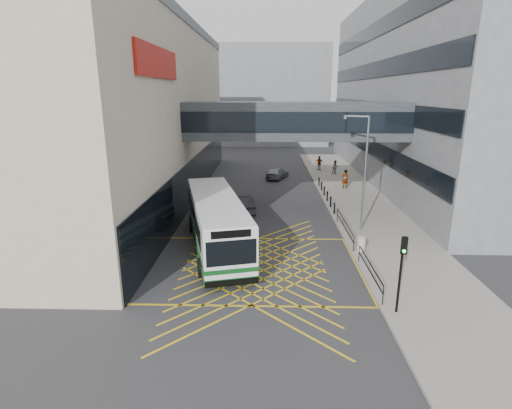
# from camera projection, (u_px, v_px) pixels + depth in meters

# --- Properties ---
(ground) EXTENTS (120.00, 120.00, 0.00)m
(ground) POSITION_uv_depth(u_px,v_px,m) (254.00, 266.00, 23.23)
(ground) COLOR #333335
(building_whsmith) EXTENTS (24.17, 42.00, 16.00)m
(building_whsmith) POSITION_uv_depth(u_px,v_px,m) (65.00, 112.00, 36.89)
(building_whsmith) COLOR #BFAF95
(building_whsmith) RESTS_ON ground
(building_right) EXTENTS (24.09, 44.00, 20.00)m
(building_right) POSITION_uv_depth(u_px,v_px,m) (483.00, 90.00, 42.98)
(building_right) COLOR slate
(building_right) RESTS_ON ground
(building_far) EXTENTS (28.00, 16.00, 18.00)m
(building_far) POSITION_uv_depth(u_px,v_px,m) (253.00, 96.00, 78.53)
(building_far) COLOR slate
(building_far) RESTS_ON ground
(skybridge) EXTENTS (20.00, 4.10, 3.00)m
(skybridge) POSITION_uv_depth(u_px,v_px,m) (295.00, 121.00, 32.65)
(skybridge) COLOR #34393E
(skybridge) RESTS_ON ground
(pavement) EXTENTS (6.00, 54.00, 0.16)m
(pavement) POSITION_uv_depth(u_px,v_px,m) (355.00, 199.00, 37.41)
(pavement) COLOR gray
(pavement) RESTS_ON ground
(box_junction) EXTENTS (12.00, 9.00, 0.01)m
(box_junction) POSITION_uv_depth(u_px,v_px,m) (254.00, 266.00, 23.23)
(box_junction) COLOR gold
(box_junction) RESTS_ON ground
(bus) EXTENTS (5.67, 12.48, 3.41)m
(bus) POSITION_uv_depth(u_px,v_px,m) (216.00, 221.00, 25.51)
(bus) COLOR silver
(bus) RESTS_ON ground
(car_white) EXTENTS (2.52, 4.60, 1.39)m
(car_white) POSITION_uv_depth(u_px,v_px,m) (214.00, 240.00, 25.30)
(car_white) COLOR white
(car_white) RESTS_ON ground
(car_dark) EXTENTS (3.17, 5.31, 1.56)m
(car_dark) POSITION_uv_depth(u_px,v_px,m) (240.00, 203.00, 33.42)
(car_dark) COLOR #232228
(car_dark) RESTS_ON ground
(car_silver) EXTENTS (3.14, 4.61, 1.32)m
(car_silver) POSITION_uv_depth(u_px,v_px,m) (277.00, 173.00, 46.53)
(car_silver) COLOR gray
(car_silver) RESTS_ON ground
(traffic_light) EXTENTS (0.28, 0.44, 3.69)m
(traffic_light) POSITION_uv_depth(u_px,v_px,m) (402.00, 264.00, 17.37)
(traffic_light) COLOR black
(traffic_light) RESTS_ON pavement
(street_lamp) EXTENTS (1.76, 0.94, 8.08)m
(street_lamp) POSITION_uv_depth(u_px,v_px,m) (363.00, 167.00, 27.68)
(street_lamp) COLOR slate
(street_lamp) RESTS_ON pavement
(litter_bin) EXTENTS (0.52, 0.52, 0.89)m
(litter_bin) POSITION_uv_depth(u_px,v_px,m) (361.00, 244.00, 24.99)
(litter_bin) COLOR #ADA89E
(litter_bin) RESTS_ON pavement
(kerb_railings) EXTENTS (0.05, 12.54, 1.00)m
(kerb_railings) POSITION_uv_depth(u_px,v_px,m) (355.00, 242.00, 24.55)
(kerb_railings) COLOR black
(kerb_railings) RESTS_ON pavement
(bollards) EXTENTS (0.14, 10.14, 0.90)m
(bollards) POSITION_uv_depth(u_px,v_px,m) (326.00, 193.00, 37.34)
(bollards) COLOR black
(bollards) RESTS_ON pavement
(pedestrian_a) EXTENTS (0.86, 0.69, 1.95)m
(pedestrian_a) POSITION_uv_depth(u_px,v_px,m) (345.00, 179.00, 40.90)
(pedestrian_a) COLOR gray
(pedestrian_a) RESTS_ON pavement
(pedestrian_b) EXTENTS (0.94, 0.77, 1.66)m
(pedestrian_b) POSITION_uv_depth(u_px,v_px,m) (335.00, 167.00, 48.09)
(pedestrian_b) COLOR gray
(pedestrian_b) RESTS_ON pavement
(pedestrian_c) EXTENTS (1.17, 0.99, 1.79)m
(pedestrian_c) POSITION_uv_depth(u_px,v_px,m) (319.00, 163.00, 50.53)
(pedestrian_c) COLOR gray
(pedestrian_c) RESTS_ON pavement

